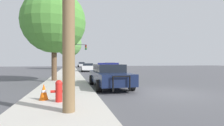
{
  "coord_description": "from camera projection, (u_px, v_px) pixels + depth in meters",
  "views": [
    {
      "loc": [
        -4.73,
        -7.86,
        1.57
      ],
      "look_at": [
        -0.31,
        10.83,
        1.43
      ],
      "focal_mm": 28.0,
      "sensor_mm": 36.0,
      "label": 1
    }
  ],
  "objects": [
    {
      "name": "ground_plane",
      "position": [
        168.0,
        93.0,
        8.75
      ],
      "size": [
        110.0,
        110.0,
        0.0
      ],
      "primitive_type": "plane",
      "color": "#4F4F54"
    },
    {
      "name": "car_background_midblock",
      "position": [
        88.0,
        67.0,
        28.1
      ],
      "size": [
        2.26,
        4.46,
        1.33
      ],
      "rotation": [
        0.0,
        0.0,
        -0.09
      ],
      "color": "silver",
      "rests_on": "ground_plane"
    },
    {
      "name": "tree_sidewalk_far",
      "position": [
        69.0,
        44.0,
        37.28
      ],
      "size": [
        5.36,
        5.36,
        7.92
      ],
      "color": "brown",
      "rests_on": "sidewalk_left"
    },
    {
      "name": "traffic_cone",
      "position": [
        44.0,
        92.0,
        6.57
      ],
      "size": [
        0.34,
        0.34,
        0.61
      ],
      "color": "orange",
      "rests_on": "sidewalk_left"
    },
    {
      "name": "police_car",
      "position": [
        109.0,
        75.0,
        10.73
      ],
      "size": [
        2.06,
        5.11,
        1.5
      ],
      "rotation": [
        0.0,
        0.0,
        3.15
      ],
      "color": "#141E3D",
      "rests_on": "ground_plane"
    },
    {
      "name": "sidewalk_left",
      "position": [
        62.0,
        96.0,
        7.57
      ],
      "size": [
        3.0,
        110.0,
        0.13
      ],
      "color": "#BCB7AD",
      "rests_on": "ground_plane"
    },
    {
      "name": "tree_sidewalk_near",
      "position": [
        54.0,
        22.0,
        13.44
      ],
      "size": [
        4.84,
        4.84,
        6.96
      ],
      "color": "brown",
      "rests_on": "sidewalk_left"
    },
    {
      "name": "fire_hydrant",
      "position": [
        59.0,
        90.0,
        6.26
      ],
      "size": [
        0.57,
        0.25,
        0.78
      ],
      "color": "red",
      "rests_on": "sidewalk_left"
    },
    {
      "name": "traffic_light",
      "position": [
        74.0,
        51.0,
        30.15
      ],
      "size": [
        3.8,
        0.35,
        4.58
      ],
      "color": "#424247",
      "rests_on": "sidewalk_left"
    },
    {
      "name": "car_background_distant",
      "position": [
        81.0,
        64.0,
        50.54
      ],
      "size": [
        2.12,
        4.1,
        1.48
      ],
      "rotation": [
        0.0,
        0.0,
        0.04
      ],
      "color": "#B7B7BC",
      "rests_on": "ground_plane"
    },
    {
      "name": "car_background_oncoming",
      "position": [
        110.0,
        66.0,
        31.49
      ],
      "size": [
        1.91,
        4.45,
        1.42
      ],
      "rotation": [
        0.0,
        0.0,
        3.13
      ],
      "color": "#B7B7BC",
      "rests_on": "ground_plane"
    }
  ]
}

